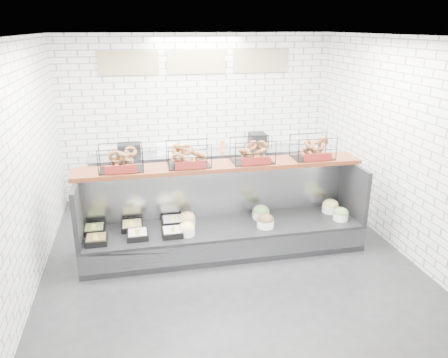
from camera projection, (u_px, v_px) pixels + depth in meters
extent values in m
plane|color=black|center=(228.00, 260.00, 6.14)|extent=(5.50, 5.50, 0.00)
cube|color=white|center=(197.00, 117.00, 8.18)|extent=(5.00, 0.02, 3.00)
cube|color=white|center=(23.00, 170.00, 5.16)|extent=(0.02, 5.50, 3.00)
cube|color=white|center=(403.00, 147.00, 6.12)|extent=(0.02, 5.50, 3.00)
cube|color=white|center=(229.00, 36.00, 5.14)|extent=(5.00, 5.50, 0.02)
cube|color=tan|center=(128.00, 63.00, 7.59)|extent=(1.05, 0.03, 0.42)
cube|color=tan|center=(197.00, 62.00, 7.82)|extent=(1.05, 0.03, 0.42)
cube|color=tan|center=(261.00, 61.00, 8.05)|extent=(1.05, 0.03, 0.42)
cube|color=black|center=(224.00, 238.00, 6.35)|extent=(4.00, 0.90, 0.40)
cube|color=#93969B|center=(231.00, 251.00, 5.94)|extent=(4.00, 0.03, 0.28)
cube|color=#93969B|center=(219.00, 189.00, 6.53)|extent=(4.00, 0.08, 0.80)
cube|color=black|center=(79.00, 211.00, 5.77)|extent=(0.06, 0.90, 0.80)
cube|color=black|center=(353.00, 189.00, 6.53)|extent=(0.06, 0.90, 0.80)
cube|color=black|center=(96.00, 240.00, 5.75)|extent=(0.28, 0.28, 0.08)
cube|color=brown|center=(96.00, 238.00, 5.74)|extent=(0.24, 0.24, 0.04)
cube|color=#F9EE56|center=(95.00, 238.00, 5.63)|extent=(0.06, 0.01, 0.08)
cube|color=black|center=(95.00, 230.00, 6.05)|extent=(0.28, 0.28, 0.08)
cube|color=olive|center=(94.00, 228.00, 6.03)|extent=(0.24, 0.24, 0.04)
cube|color=#F9EE56|center=(93.00, 227.00, 5.93)|extent=(0.06, 0.01, 0.08)
cube|color=black|center=(138.00, 235.00, 5.89)|extent=(0.28, 0.28, 0.08)
cube|color=silver|center=(138.00, 233.00, 5.88)|extent=(0.24, 0.24, 0.04)
cube|color=#F9EE56|center=(137.00, 232.00, 5.77)|extent=(0.06, 0.01, 0.08)
cube|color=black|center=(132.00, 226.00, 6.15)|extent=(0.30, 0.30, 0.08)
cube|color=#CBC468|center=(132.00, 224.00, 6.14)|extent=(0.25, 0.25, 0.04)
cube|color=#F9EE56|center=(132.00, 224.00, 6.02)|extent=(0.06, 0.01, 0.08)
cube|color=black|center=(172.00, 233.00, 5.96)|extent=(0.28, 0.28, 0.08)
cube|color=white|center=(172.00, 230.00, 5.95)|extent=(0.24, 0.24, 0.04)
cube|color=#F9EE56|center=(173.00, 230.00, 5.84)|extent=(0.06, 0.01, 0.08)
cube|color=black|center=(172.00, 222.00, 6.30)|extent=(0.30, 0.30, 0.08)
cube|color=white|center=(172.00, 219.00, 6.29)|extent=(0.26, 0.26, 0.04)
cube|color=#F9EE56|center=(173.00, 219.00, 6.17)|extent=(0.06, 0.01, 0.08)
cylinder|color=white|center=(187.00, 231.00, 5.97)|extent=(0.22, 0.22, 0.11)
ellipsoid|color=#F6DC7D|center=(187.00, 227.00, 5.95)|extent=(0.22, 0.22, 0.15)
cylinder|color=white|center=(187.00, 221.00, 6.29)|extent=(0.23, 0.23, 0.11)
ellipsoid|color=#DFC172|center=(187.00, 217.00, 6.27)|extent=(0.23, 0.23, 0.16)
cylinder|color=white|center=(265.00, 223.00, 6.21)|extent=(0.24, 0.24, 0.11)
ellipsoid|color=brown|center=(266.00, 220.00, 6.19)|extent=(0.24, 0.24, 0.17)
cylinder|color=white|center=(261.00, 214.00, 6.51)|extent=(0.25, 0.25, 0.11)
ellipsoid|color=olive|center=(261.00, 211.00, 6.49)|extent=(0.25, 0.25, 0.17)
cylinder|color=white|center=(341.00, 216.00, 6.44)|extent=(0.22, 0.22, 0.11)
ellipsoid|color=#668B46|center=(341.00, 213.00, 6.42)|extent=(0.22, 0.22, 0.15)
cylinder|color=white|center=(330.00, 208.00, 6.72)|extent=(0.25, 0.25, 0.11)
ellipsoid|color=#D1B96A|center=(330.00, 205.00, 6.70)|extent=(0.24, 0.24, 0.17)
cube|color=#491E0F|center=(221.00, 166.00, 6.21)|extent=(4.10, 0.50, 0.06)
cube|color=black|center=(121.00, 158.00, 5.88)|extent=(0.60, 0.38, 0.34)
cube|color=maroon|center=(121.00, 170.00, 5.72)|extent=(0.42, 0.02, 0.11)
cube|color=black|center=(189.00, 154.00, 6.05)|extent=(0.60, 0.38, 0.34)
cube|color=maroon|center=(191.00, 165.00, 5.90)|extent=(0.42, 0.02, 0.11)
cube|color=black|center=(252.00, 150.00, 6.23)|extent=(0.60, 0.38, 0.34)
cube|color=maroon|center=(256.00, 161.00, 6.08)|extent=(0.42, 0.02, 0.11)
cube|color=black|center=(313.00, 147.00, 6.41)|extent=(0.60, 0.38, 0.34)
cube|color=maroon|center=(318.00, 157.00, 6.26)|extent=(0.42, 0.02, 0.11)
cube|color=#93969B|center=(201.00, 175.00, 8.23)|extent=(4.00, 0.60, 0.90)
cube|color=black|center=(129.00, 150.00, 7.76)|extent=(0.40, 0.30, 0.24)
cube|color=silver|center=(166.00, 149.00, 7.97)|extent=(0.35, 0.28, 0.18)
cylinder|color=orange|center=(222.00, 146.00, 8.05)|extent=(0.09, 0.09, 0.22)
cube|color=black|center=(257.00, 141.00, 8.25)|extent=(0.30, 0.30, 0.30)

